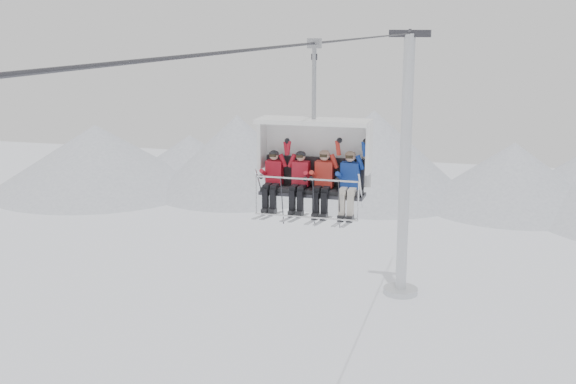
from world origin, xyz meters
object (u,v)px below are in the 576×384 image
(lift_tower_right, at_px, (404,186))
(skier_far_left, at_px, (273,178))
(skier_center_left, at_px, (300,180))
(chairlift_carrier, at_px, (315,155))
(skier_center_right, at_px, (323,180))
(skier_far_right, at_px, (349,182))

(lift_tower_right, bearing_deg, skier_far_left, -92.66)
(lift_tower_right, height_order, skier_center_left, lift_tower_right)
(chairlift_carrier, xyz_separation_m, skier_center_right, (0.28, -0.31, -0.51))
(skier_far_left, relative_size, skier_far_right, 1.00)
(chairlift_carrier, height_order, skier_far_left, chairlift_carrier)
(lift_tower_right, xyz_separation_m, skier_center_right, (0.28, -19.97, 4.44))
(chairlift_carrier, distance_m, skier_center_right, 0.66)
(lift_tower_right, relative_size, skier_center_left, 7.99)
(skier_center_left, height_order, skier_center_right, skier_center_right)
(skier_center_right, height_order, skier_far_right, skier_far_right)
(skier_far_left, height_order, skier_center_left, skier_center_left)
(lift_tower_right, xyz_separation_m, skier_far_left, (-0.93, -19.97, 4.41))
(chairlift_carrier, relative_size, skier_center_left, 2.36)
(chairlift_carrier, xyz_separation_m, skier_far_left, (-0.93, -0.32, -0.54))
(skier_center_left, distance_m, skier_far_right, 1.16)
(lift_tower_right, height_order, skier_far_left, lift_tower_right)
(skier_center_right, bearing_deg, skier_far_left, -179.63)
(chairlift_carrier, relative_size, skier_far_right, 2.36)
(lift_tower_right, distance_m, skier_center_left, 20.46)
(skier_far_left, distance_m, skier_far_right, 1.81)
(lift_tower_right, distance_m, skier_far_left, 20.48)
(skier_center_left, bearing_deg, chairlift_carrier, 48.66)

